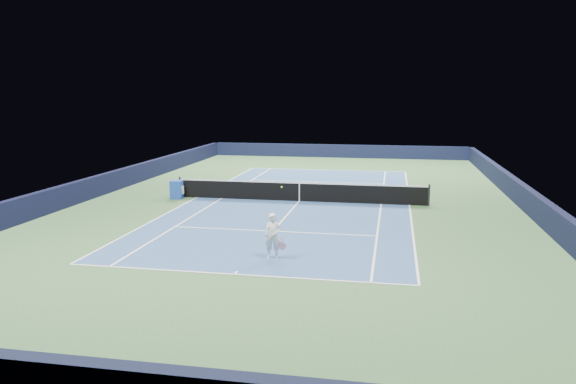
# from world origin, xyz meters

# --- Properties ---
(ground) EXTENTS (40.00, 40.00, 0.00)m
(ground) POSITION_xyz_m (0.00, 0.00, 0.00)
(ground) COLOR #335930
(ground) RESTS_ON ground
(wall_far) EXTENTS (22.00, 0.35, 1.10)m
(wall_far) POSITION_xyz_m (0.00, 19.82, 0.55)
(wall_far) COLOR black
(wall_far) RESTS_ON ground
(wall_right) EXTENTS (0.35, 40.00, 1.10)m
(wall_right) POSITION_xyz_m (10.82, 0.00, 0.55)
(wall_right) COLOR black
(wall_right) RESTS_ON ground
(wall_left) EXTENTS (0.35, 40.00, 1.10)m
(wall_left) POSITION_xyz_m (-10.82, 0.00, 0.55)
(wall_left) COLOR black
(wall_left) RESTS_ON ground
(court_surface) EXTENTS (10.97, 23.77, 0.01)m
(court_surface) POSITION_xyz_m (0.00, 0.00, 0.00)
(court_surface) COLOR #2C4E7D
(court_surface) RESTS_ON ground
(baseline_far) EXTENTS (10.97, 0.08, 0.00)m
(baseline_far) POSITION_xyz_m (0.00, 11.88, 0.01)
(baseline_far) COLOR white
(baseline_far) RESTS_ON ground
(baseline_near) EXTENTS (10.97, 0.08, 0.00)m
(baseline_near) POSITION_xyz_m (0.00, -11.88, 0.01)
(baseline_near) COLOR white
(baseline_near) RESTS_ON ground
(sideline_doubles_right) EXTENTS (0.08, 23.77, 0.00)m
(sideline_doubles_right) POSITION_xyz_m (5.49, 0.00, 0.01)
(sideline_doubles_right) COLOR white
(sideline_doubles_right) RESTS_ON ground
(sideline_doubles_left) EXTENTS (0.08, 23.77, 0.00)m
(sideline_doubles_left) POSITION_xyz_m (-5.49, 0.00, 0.01)
(sideline_doubles_left) COLOR white
(sideline_doubles_left) RESTS_ON ground
(sideline_singles_right) EXTENTS (0.08, 23.77, 0.00)m
(sideline_singles_right) POSITION_xyz_m (4.12, 0.00, 0.01)
(sideline_singles_right) COLOR white
(sideline_singles_right) RESTS_ON ground
(sideline_singles_left) EXTENTS (0.08, 23.77, 0.00)m
(sideline_singles_left) POSITION_xyz_m (-4.12, 0.00, 0.01)
(sideline_singles_left) COLOR white
(sideline_singles_left) RESTS_ON ground
(service_line_far) EXTENTS (8.23, 0.08, 0.00)m
(service_line_far) POSITION_xyz_m (0.00, 6.40, 0.01)
(service_line_far) COLOR white
(service_line_far) RESTS_ON ground
(service_line_near) EXTENTS (8.23, 0.08, 0.00)m
(service_line_near) POSITION_xyz_m (0.00, -6.40, 0.01)
(service_line_near) COLOR white
(service_line_near) RESTS_ON ground
(center_service_line) EXTENTS (0.08, 12.80, 0.00)m
(center_service_line) POSITION_xyz_m (0.00, 0.00, 0.01)
(center_service_line) COLOR white
(center_service_line) RESTS_ON ground
(center_mark_far) EXTENTS (0.08, 0.30, 0.00)m
(center_mark_far) POSITION_xyz_m (0.00, 11.73, 0.01)
(center_mark_far) COLOR white
(center_mark_far) RESTS_ON ground
(center_mark_near) EXTENTS (0.08, 0.30, 0.00)m
(center_mark_near) POSITION_xyz_m (0.00, -11.73, 0.01)
(center_mark_near) COLOR white
(center_mark_near) RESTS_ON ground
(tennis_net) EXTENTS (12.90, 0.10, 1.07)m
(tennis_net) POSITION_xyz_m (0.00, 0.00, 0.50)
(tennis_net) COLOR black
(tennis_net) RESTS_ON ground
(sponsor_cube) EXTENTS (0.65, 0.58, 0.95)m
(sponsor_cube) POSITION_xyz_m (-6.40, -0.50, 0.48)
(sponsor_cube) COLOR #1D48AF
(sponsor_cube) RESTS_ON ground
(tennis_player) EXTENTS (0.76, 1.27, 2.28)m
(tennis_player) POSITION_xyz_m (0.80, -10.00, 0.76)
(tennis_player) COLOR white
(tennis_player) RESTS_ON ground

